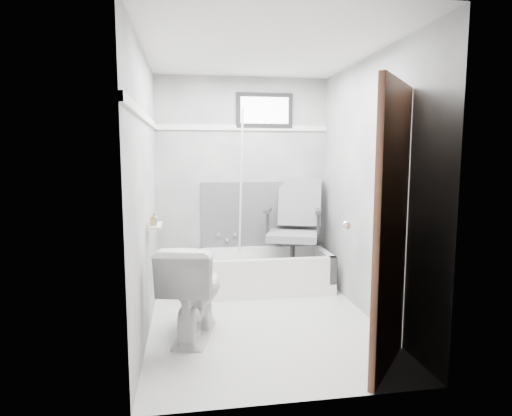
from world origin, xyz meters
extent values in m
plane|color=silver|center=(0.00, 0.00, 0.00)|extent=(2.60, 2.60, 0.00)
plane|color=silver|center=(0.00, 0.00, 2.40)|extent=(2.60, 2.60, 0.00)
cube|color=slate|center=(0.00, 1.30, 1.20)|extent=(2.00, 0.02, 2.40)
cube|color=slate|center=(0.00, -1.30, 1.20)|extent=(2.00, 0.02, 2.40)
cube|color=slate|center=(-1.00, 0.00, 1.20)|extent=(0.02, 2.60, 2.40)
cube|color=slate|center=(1.00, 0.00, 1.20)|extent=(0.02, 2.60, 2.40)
imported|color=white|center=(-0.62, -0.21, 0.39)|extent=(0.63, 0.89, 0.79)
cube|color=#4C4C4F|center=(0.25, 1.29, 0.80)|extent=(1.50, 0.02, 0.78)
cube|color=white|center=(0.00, 1.29, 1.82)|extent=(2.00, 0.02, 0.06)
cube|color=white|center=(-0.99, 0.00, 1.82)|extent=(0.02, 2.60, 0.06)
cylinder|color=white|center=(-0.06, 1.06, 1.05)|extent=(0.02, 0.43, 1.91)
cube|color=silver|center=(-0.93, 0.05, 0.90)|extent=(0.10, 0.32, 0.02)
imported|color=olive|center=(-0.94, -0.03, 0.97)|extent=(0.06, 0.06, 0.12)
imported|color=teal|center=(-0.94, 0.11, 0.96)|extent=(0.09, 0.09, 0.09)
camera|label=1|loc=(-0.65, -3.69, 1.51)|focal=30.00mm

